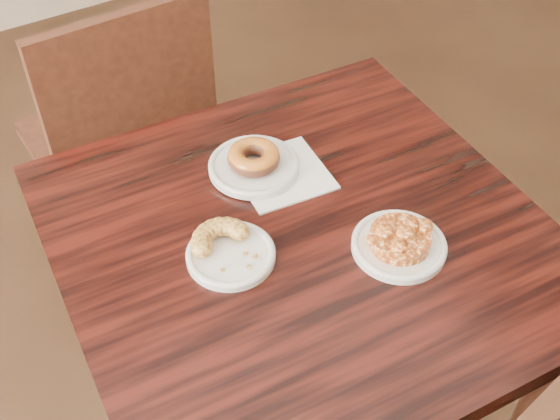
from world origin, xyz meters
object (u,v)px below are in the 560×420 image
chair_far (116,141)px  glazed_donut (254,157)px  cruller_fragment (230,246)px  cafe_table (299,357)px  apple_fritter (400,237)px

chair_far → glazed_donut: chair_far is taller
chair_far → cruller_fragment: 0.82m
cafe_table → apple_fritter: bearing=-40.3°
glazed_donut → cruller_fragment: (-0.14, -0.16, -0.01)m
chair_far → apple_fritter: (0.19, -0.88, 0.33)m
glazed_donut → cruller_fragment: glazed_donut is taller
cafe_table → glazed_donut: bearing=91.2°
cafe_table → glazed_donut: 0.45m
chair_far → glazed_donut: (0.08, -0.58, 0.33)m
chair_far → glazed_donut: size_ratio=9.39×
glazed_donut → chair_far: bearing=98.1°
glazed_donut → apple_fritter: glazed_donut is taller
apple_fritter → cruller_fragment: apple_fritter is taller
glazed_donut → cruller_fragment: 0.21m
chair_far → glazed_donut: 0.68m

